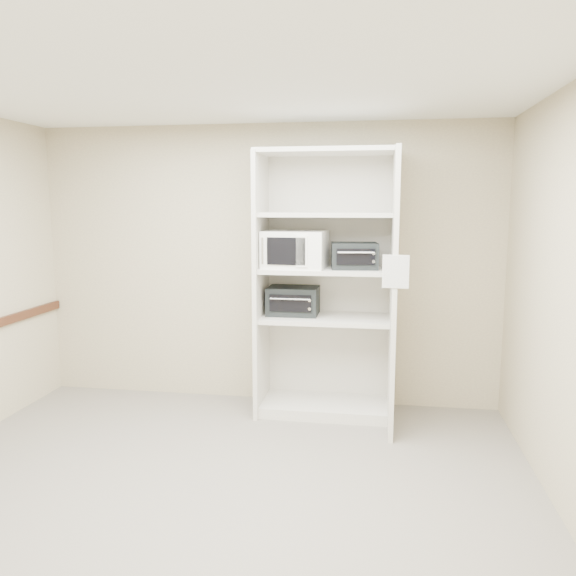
# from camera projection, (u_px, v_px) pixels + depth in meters

# --- Properties ---
(floor) EXTENTS (4.50, 4.00, 0.01)m
(floor) POSITION_uv_depth(u_px,v_px,m) (208.00, 499.00, 3.73)
(floor) COLOR slate
(floor) RESTS_ON ground
(ceiling) EXTENTS (4.50, 4.00, 0.01)m
(ceiling) POSITION_uv_depth(u_px,v_px,m) (198.00, 75.00, 3.33)
(ceiling) COLOR white
(wall_back) EXTENTS (4.50, 0.02, 2.70)m
(wall_back) POSITION_uv_depth(u_px,v_px,m) (266.00, 265.00, 5.49)
(wall_back) COLOR #BFB58E
(wall_back) RESTS_ON ground
(shelving_unit) EXTENTS (1.24, 0.92, 2.42)m
(shelving_unit) POSITION_uv_depth(u_px,v_px,m) (331.00, 294.00, 5.12)
(shelving_unit) COLOR beige
(shelving_unit) RESTS_ON floor
(microwave) EXTENTS (0.59, 0.46, 0.33)m
(microwave) POSITION_uv_depth(u_px,v_px,m) (295.00, 249.00, 5.08)
(microwave) COLOR white
(microwave) RESTS_ON shelving_unit
(toaster_oven_upper) EXTENTS (0.44, 0.35, 0.23)m
(toaster_oven_upper) POSITION_uv_depth(u_px,v_px,m) (354.00, 256.00, 5.00)
(toaster_oven_upper) COLOR black
(toaster_oven_upper) RESTS_ON shelving_unit
(toaster_oven_lower) EXTENTS (0.47, 0.35, 0.26)m
(toaster_oven_lower) POSITION_uv_depth(u_px,v_px,m) (293.00, 301.00, 5.24)
(toaster_oven_lower) COLOR black
(toaster_oven_lower) RESTS_ON shelving_unit
(paper_sign) EXTENTS (0.20, 0.02, 0.26)m
(paper_sign) POSITION_uv_depth(u_px,v_px,m) (396.00, 272.00, 4.38)
(paper_sign) COLOR white
(paper_sign) RESTS_ON shelving_unit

